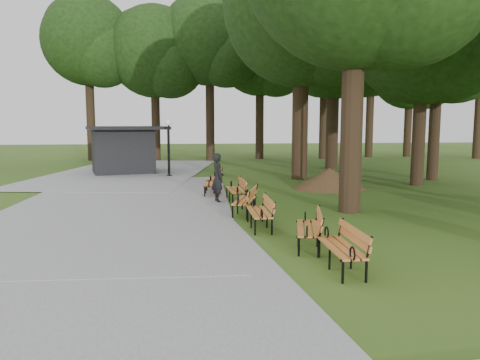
{
  "coord_description": "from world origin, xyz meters",
  "views": [
    {
      "loc": [
        -1.49,
        -13.63,
        2.92
      ],
      "look_at": [
        0.14,
        0.93,
        1.1
      ],
      "focal_mm": 35.13,
      "sensor_mm": 36.0,
      "label": 1
    }
  ],
  "objects": [
    {
      "name": "lawn_tree_4",
      "position": [
        7.51,
        14.97,
        8.13
      ],
      "size": [
        7.71,
        7.71,
        12.03
      ],
      "color": "black",
      "rests_on": "ground"
    },
    {
      "name": "path",
      "position": [
        -4.0,
        3.0,
        0.03
      ],
      "size": [
        12.0,
        38.0,
        0.06
      ],
      "primitive_type": "cube",
      "color": "gray",
      "rests_on": "ground"
    },
    {
      "name": "lawn_tree_2",
      "position": [
        4.2,
        9.81,
        8.46
      ],
      "size": [
        7.78,
        7.78,
        12.4
      ],
      "color": "black",
      "rests_on": "ground"
    },
    {
      "name": "dirt_mound",
      "position": [
        4.67,
        6.19,
        0.46
      ],
      "size": [
        2.7,
        2.7,
        0.92
      ],
      "primitive_type": "cone",
      "color": "#47301C",
      "rests_on": "ground"
    },
    {
      "name": "bench_6",
      "position": [
        -0.36,
        6.77,
        0.44
      ],
      "size": [
        0.95,
        1.98,
        0.88
      ],
      "primitive_type": null,
      "rotation": [
        0.0,
        0.0,
        -1.74
      ],
      "color": "orange",
      "rests_on": "ground"
    },
    {
      "name": "bench_4",
      "position": [
        0.24,
        3.27,
        0.44
      ],
      "size": [
        0.72,
        1.93,
        0.88
      ],
      "primitive_type": null,
      "rotation": [
        0.0,
        0.0,
        -1.53
      ],
      "color": "orange",
      "rests_on": "ground"
    },
    {
      "name": "lawn_tree_5",
      "position": [
        10.81,
        8.75,
        7.68
      ],
      "size": [
        4.94,
        4.94,
        10.23
      ],
      "color": "black",
      "rests_on": "ground"
    },
    {
      "name": "bench_2",
      "position": [
        0.45,
        -1.05,
        0.44
      ],
      "size": [
        0.66,
        1.91,
        0.88
      ],
      "primitive_type": null,
      "rotation": [
        0.0,
        0.0,
        -1.58
      ],
      "color": "orange",
      "rests_on": "ground"
    },
    {
      "name": "ground",
      "position": [
        0.0,
        0.0,
        0.0
      ],
      "size": [
        100.0,
        100.0,
        0.0
      ],
      "primitive_type": "plane",
      "color": "#325518",
      "rests_on": "ground"
    },
    {
      "name": "bench_3",
      "position": [
        0.28,
        0.93,
        0.44
      ],
      "size": [
        1.16,
        2.0,
        0.88
      ],
      "primitive_type": null,
      "rotation": [
        0.0,
        0.0,
        -1.86
      ],
      "color": "orange",
      "rests_on": "ground"
    },
    {
      "name": "bench_1",
      "position": [
        1.29,
        -3.12,
        0.44
      ],
      "size": [
        1.05,
        2.0,
        0.88
      ],
      "primitive_type": null,
      "rotation": [
        0.0,
        0.0,
        -1.8
      ],
      "color": "orange",
      "rests_on": "ground"
    },
    {
      "name": "bench_5",
      "position": [
        -0.56,
        5.2,
        0.44
      ],
      "size": [
        0.81,
        1.95,
        0.88
      ],
      "primitive_type": null,
      "rotation": [
        0.0,
        0.0,
        -1.66
      ],
      "color": "orange",
      "rests_on": "ground"
    },
    {
      "name": "bench_0",
      "position": [
        1.5,
        -4.85,
        0.44
      ],
      "size": [
        0.66,
        1.91,
        0.88
      ],
      "primitive_type": null,
      "rotation": [
        0.0,
        0.0,
        -1.58
      ],
      "color": "orange",
      "rests_on": "ground"
    },
    {
      "name": "lawn_tree_1",
      "position": [
        9.08,
        6.95,
        6.97
      ],
      "size": [
        6.62,
        6.62,
        10.31
      ],
      "color": "black",
      "rests_on": "ground"
    },
    {
      "name": "tree_backdrop",
      "position": [
        6.44,
        22.98,
        8.29
      ],
      "size": [
        37.79,
        10.25,
        16.57
      ],
      "primitive_type": null,
      "color": "black",
      "rests_on": "ground"
    },
    {
      "name": "kiosk",
      "position": [
        -5.16,
        13.67,
        1.34
      ],
      "size": [
        5.05,
        4.65,
        2.67
      ],
      "primitive_type": null,
      "rotation": [
        0.0,
        0.0,
        0.25
      ],
      "color": "black",
      "rests_on": "ground"
    },
    {
      "name": "lamp_post",
      "position": [
        -2.47,
        11.56,
        2.2
      ],
      "size": [
        0.32,
        0.32,
        3.05
      ],
      "color": "black",
      "rests_on": "ground"
    },
    {
      "name": "person",
      "position": [
        -0.41,
        3.25,
        0.9
      ],
      "size": [
        0.57,
        0.74,
        1.8
      ],
      "primitive_type": "imported",
      "rotation": [
        0.0,
        0.0,
        1.8
      ],
      "color": "black",
      "rests_on": "ground"
    }
  ]
}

